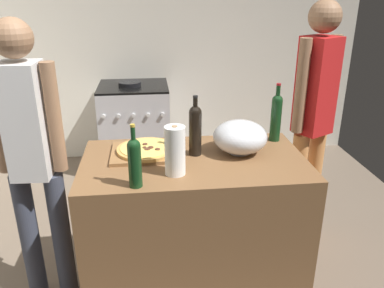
% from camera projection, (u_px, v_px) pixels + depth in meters
% --- Properties ---
extents(ground_plane, '(4.47, 3.44, 0.02)m').
position_uv_depth(ground_plane, '(156.00, 223.00, 3.19)').
color(ground_plane, '#6B5B4C').
extents(kitchen_wall_rear, '(4.47, 0.10, 2.60)m').
position_uv_depth(kitchen_wall_rear, '(148.00, 37.00, 4.05)').
color(kitchen_wall_rear, silver).
rests_on(kitchen_wall_rear, ground_plane).
extents(counter, '(1.25, 0.70, 0.90)m').
position_uv_depth(counter, '(194.00, 227.00, 2.34)').
color(counter, brown).
rests_on(counter, ground_plane).
extents(cutting_board, '(0.40, 0.32, 0.02)m').
position_uv_depth(cutting_board, '(147.00, 152.00, 2.23)').
color(cutting_board, olive).
rests_on(cutting_board, counter).
extents(pizza, '(0.34, 0.34, 0.03)m').
position_uv_depth(pizza, '(147.00, 149.00, 2.22)').
color(pizza, tan).
rests_on(pizza, cutting_board).
extents(mixing_bowl, '(0.31, 0.31, 0.19)m').
position_uv_depth(mixing_bowl, '(240.00, 137.00, 2.22)').
color(mixing_bowl, '#B2B2B7').
rests_on(mixing_bowl, counter).
extents(paper_towel_roll, '(0.10, 0.10, 0.26)m').
position_uv_depth(paper_towel_roll, '(175.00, 151.00, 1.95)').
color(paper_towel_roll, white).
rests_on(paper_towel_roll, counter).
extents(wine_bottle_amber, '(0.07, 0.07, 0.34)m').
position_uv_depth(wine_bottle_amber, '(195.00, 128.00, 2.17)').
color(wine_bottle_amber, black).
rests_on(wine_bottle_amber, counter).
extents(wine_bottle_green, '(0.07, 0.07, 0.36)m').
position_uv_depth(wine_bottle_green, '(276.00, 116.00, 2.37)').
color(wine_bottle_green, '#143819').
rests_on(wine_bottle_green, counter).
extents(wine_bottle_clear, '(0.06, 0.06, 0.31)m').
position_uv_depth(wine_bottle_clear, '(135.00, 161.00, 1.82)').
color(wine_bottle_clear, '#143819').
rests_on(wine_bottle_clear, counter).
extents(stove, '(0.68, 0.62, 0.93)m').
position_uv_depth(stove, '(135.00, 128.00, 3.99)').
color(stove, '#B7B7BC').
rests_on(stove, ground_plane).
extents(person_in_stripes, '(0.37, 0.21, 1.66)m').
position_uv_depth(person_in_stripes, '(32.00, 154.00, 2.10)').
color(person_in_stripes, '#383D4C').
rests_on(person_in_stripes, ground_plane).
extents(person_in_red, '(0.34, 0.27, 1.72)m').
position_uv_depth(person_in_red, '(313.00, 112.00, 2.64)').
color(person_in_red, '#D88C4C').
rests_on(person_in_red, ground_plane).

